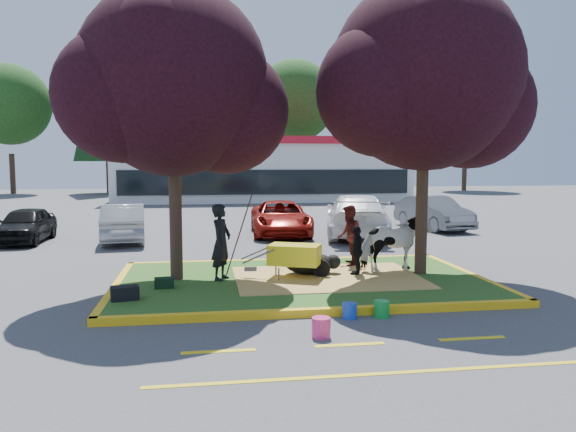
{
  "coord_description": "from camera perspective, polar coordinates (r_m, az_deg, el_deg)",
  "views": [
    {
      "loc": [
        -2.2,
        -12.31,
        2.82
      ],
      "look_at": [
        -0.24,
        0.5,
        1.53
      ],
      "focal_mm": 35.0,
      "sensor_mm": 36.0,
      "label": 1
    }
  ],
  "objects": [
    {
      "name": "ground",
      "position": [
        12.82,
        1.41,
        -7.01
      ],
      "size": [
        90.0,
        90.0,
        0.0
      ],
      "primitive_type": "plane",
      "color": "#424244",
      "rests_on": "ground"
    },
    {
      "name": "median_island",
      "position": [
        12.81,
        1.41,
        -6.69
      ],
      "size": [
        8.0,
        5.0,
        0.15
      ],
      "primitive_type": "cube",
      "color": "#204D18",
      "rests_on": "ground"
    },
    {
      "name": "curb_near",
      "position": [
        10.35,
        3.95,
        -9.7
      ],
      "size": [
        8.3,
        0.16,
        0.15
      ],
      "primitive_type": "cube",
      "color": "yellow",
      "rests_on": "ground"
    },
    {
      "name": "curb_far",
      "position": [
        15.3,
        -0.29,
        -4.64
      ],
      "size": [
        8.3,
        0.16,
        0.15
      ],
      "primitive_type": "cube",
      "color": "yellow",
      "rests_on": "ground"
    },
    {
      "name": "curb_left",
      "position": [
        12.76,
        -17.09,
        -6.99
      ],
      "size": [
        0.16,
        5.3,
        0.15
      ],
      "primitive_type": "cube",
      "color": "yellow",
      "rests_on": "ground"
    },
    {
      "name": "curb_right",
      "position": [
        14.09,
        18.05,
        -5.82
      ],
      "size": [
        0.16,
        5.3,
        0.15
      ],
      "primitive_type": "cube",
      "color": "yellow",
      "rests_on": "ground"
    },
    {
      "name": "straw_bedding",
      "position": [
        12.91,
        4.05,
        -6.24
      ],
      "size": [
        4.2,
        3.0,
        0.01
      ],
      "primitive_type": "cube",
      "color": "#DDB05B",
      "rests_on": "median_island"
    },
    {
      "name": "tree_purple_left",
      "position": [
        12.8,
        -11.51,
        12.49
      ],
      "size": [
        5.06,
        4.2,
        6.51
      ],
      "color": "black",
      "rests_on": "median_island"
    },
    {
      "name": "tree_purple_right",
      "position": [
        13.62,
        13.83,
        12.88
      ],
      "size": [
        5.3,
        4.4,
        6.82
      ],
      "color": "black",
      "rests_on": "median_island"
    },
    {
      "name": "fire_lane_stripe_a",
      "position": [
        8.59,
        -7.08,
        -13.5
      ],
      "size": [
        1.1,
        0.12,
        0.01
      ],
      "primitive_type": "cube",
      "color": "yellow",
      "rests_on": "ground"
    },
    {
      "name": "fire_lane_stripe_b",
      "position": [
        8.87,
        6.3,
        -12.87
      ],
      "size": [
        1.1,
        0.12,
        0.01
      ],
      "primitive_type": "cube",
      "color": "yellow",
      "rests_on": "ground"
    },
    {
      "name": "fire_lane_stripe_c",
      "position": [
        9.56,
        18.2,
        -11.74
      ],
      "size": [
        1.1,
        0.12,
        0.01
      ],
      "primitive_type": "cube",
      "color": "yellow",
      "rests_on": "ground"
    },
    {
      "name": "fire_lane_long",
      "position": [
        7.78,
        8.66,
        -15.6
      ],
      "size": [
        6.0,
        0.1,
        0.01
      ],
      "primitive_type": "cube",
      "color": "yellow",
      "rests_on": "ground"
    },
    {
      "name": "retail_building",
      "position": [
        40.52,
        -2.76,
        4.89
      ],
      "size": [
        20.4,
        8.4,
        4.4
      ],
      "color": "silver",
      "rests_on": "ground"
    },
    {
      "name": "treeline",
      "position": [
        50.28,
        -4.84,
        11.28
      ],
      "size": [
        46.58,
        7.8,
        14.63
      ],
      "color": "black",
      "rests_on": "ground"
    },
    {
      "name": "cow",
      "position": [
        13.69,
        10.76,
        -2.71
      ],
      "size": [
        1.74,
        1.0,
        1.39
      ],
      "primitive_type": "imported",
      "rotation": [
        0.0,
        0.0,
        1.73
      ],
      "color": "silver",
      "rests_on": "median_island"
    },
    {
      "name": "calf",
      "position": [
        13.24,
        2.2,
        -4.84
      ],
      "size": [
        1.27,
        0.88,
        0.5
      ],
      "primitive_type": "ellipsoid",
      "rotation": [
        0.0,
        0.0,
        0.2
      ],
      "color": "black",
      "rests_on": "median_island"
    },
    {
      "name": "handler",
      "position": [
        12.61,
        -6.8,
        -2.64
      ],
      "size": [
        0.64,
        0.74,
        1.7
      ],
      "primitive_type": "imported",
      "rotation": [
        0.0,
        0.0,
        1.12
      ],
      "color": "black",
      "rests_on": "median_island"
    },
    {
      "name": "visitor_a",
      "position": [
        14.3,
        6.19,
        -1.98
      ],
      "size": [
        0.76,
        0.87,
        1.54
      ],
      "primitive_type": "imported",
      "rotation": [
        0.0,
        0.0,
        -1.83
      ],
      "color": "#441413",
      "rests_on": "median_island"
    },
    {
      "name": "visitor_b",
      "position": [
        13.17,
        7.02,
        -3.5
      ],
      "size": [
        0.55,
        0.73,
        1.15
      ],
      "primitive_type": "imported",
      "rotation": [
        0.0,
        0.0,
        -2.03
      ],
      "color": "black",
      "rests_on": "median_island"
    },
    {
      "name": "wheelbarrow",
      "position": [
        12.72,
        0.74,
        -3.99
      ],
      "size": [
        2.02,
        1.07,
        0.77
      ],
      "rotation": [
        0.0,
        0.0,
        -0.4
      ],
      "color": "black",
      "rests_on": "median_island"
    },
    {
      "name": "gear_bag_dark",
      "position": [
        11.28,
        -16.25,
        -7.54
      ],
      "size": [
        0.57,
        0.39,
        0.27
      ],
      "primitive_type": "cube",
      "rotation": [
        0.0,
        0.0,
        0.21
      ],
      "color": "black",
      "rests_on": "median_island"
    },
    {
      "name": "gear_bag_green",
      "position": [
        12.13,
        -12.47,
        -6.64
      ],
      "size": [
        0.42,
        0.28,
        0.21
      ],
      "primitive_type": "cube",
      "rotation": [
        0.0,
        0.0,
        0.08
      ],
      "color": "black",
      "rests_on": "median_island"
    },
    {
      "name": "bucket_green",
      "position": [
        10.38,
        9.48,
        -9.3
      ],
      "size": [
        0.32,
        0.32,
        0.3
      ],
      "primitive_type": "cylinder",
      "rotation": [
        0.0,
        0.0,
        0.15
      ],
      "color": "green",
      "rests_on": "ground"
    },
    {
      "name": "bucket_pink",
      "position": [
        9.13,
        3.38,
        -11.24
      ],
      "size": [
        0.39,
        0.39,
        0.32
      ],
      "primitive_type": "cylinder",
      "rotation": [
        0.0,
        0.0,
        -0.38
      ],
      "color": "#E63379",
      "rests_on": "ground"
    },
    {
      "name": "bucket_blue",
      "position": [
        10.21,
        6.27,
        -9.55
      ],
      "size": [
        0.35,
        0.35,
        0.28
      ],
      "primitive_type": "cylinder",
      "rotation": [
        0.0,
        0.0,
        -0.41
      ],
      "color": "blue",
      "rests_on": "ground"
    },
    {
      "name": "car_black",
      "position": [
        21.29,
        -25.12,
        -0.81
      ],
      "size": [
        1.47,
        3.58,
        1.22
      ],
      "primitive_type": "imported",
      "rotation": [
        0.0,
        0.0,
        -0.01
      ],
      "color": "black",
      "rests_on": "ground"
    },
    {
      "name": "car_silver",
      "position": [
        20.3,
        -16.36,
        -0.65
      ],
      "size": [
        1.81,
        4.12,
        1.31
      ],
      "primitive_type": "imported",
      "rotation": [
        0.0,
        0.0,
        3.25
      ],
      "color": "#999CA0",
      "rests_on": "ground"
    },
    {
      "name": "car_red",
      "position": [
        21.24,
        -0.77,
        -0.2
      ],
      "size": [
        2.38,
        4.71,
        1.28
      ],
      "primitive_type": "imported",
      "rotation": [
        0.0,
        0.0,
        -0.06
      ],
      "color": "maroon",
      "rests_on": "ground"
    },
    {
      "name": "car_white",
      "position": [
        20.82,
        7.0,
        0.04
      ],
      "size": [
        3.37,
        5.77,
        1.57
      ],
      "primitive_type": "imported",
      "rotation": [
        0.0,
        0.0,
        2.91
      ],
      "color": "white",
      "rests_on": "ground"
    },
    {
      "name": "car_grey",
      "position": [
        23.78,
        14.54,
        0.34
      ],
      "size": [
        2.07,
        4.29,
        1.36
      ],
      "primitive_type": "imported",
      "rotation": [
        0.0,
        0.0,
        0.16
      ],
      "color": "slate",
      "rests_on": "ground"
    }
  ]
}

